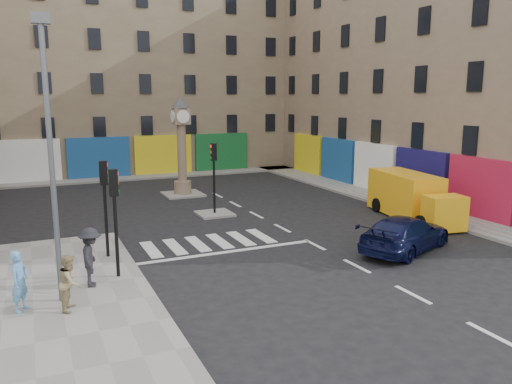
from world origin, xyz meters
TOP-DOWN VIEW (x-y plane):
  - ground at (0.00, 0.00)m, footprint 120.00×120.00m
  - sidewalk_left at (-11.00, -2.00)m, footprint 7.00×16.00m
  - sidewalk_right at (8.70, 10.00)m, footprint 2.60×30.00m
  - sidewalk_far at (-4.00, 22.20)m, footprint 32.00×2.40m
  - island_near at (-2.00, 8.00)m, footprint 1.80×1.80m
  - island_far at (-2.00, 14.00)m, footprint 2.40×2.40m
  - building_right at (15.00, 10.00)m, footprint 10.00×30.00m
  - building_far at (-4.00, 28.00)m, footprint 32.00×10.00m
  - traffic_light_left_near at (-8.30, 0.20)m, footprint 0.28×0.22m
  - traffic_light_left_far at (-8.30, 2.60)m, footprint 0.28×0.22m
  - traffic_light_island at (-2.00, 8.00)m, footprint 0.28×0.22m
  - lamp_post at (-10.20, -1.20)m, footprint 0.50×0.25m
  - clock_pillar at (-2.00, 14.00)m, footprint 1.20×1.20m
  - navy_sedan at (2.93, -1.21)m, footprint 5.37×3.78m
  - yellow_van at (6.99, 3.07)m, footprint 2.94×6.51m
  - pedestrian_blue at (-11.29, -1.51)m, footprint 0.70×0.78m
  - pedestrian_tan at (-9.98, -1.99)m, footprint 0.83×0.94m
  - pedestrian_dark at (-9.21, -0.36)m, footprint 0.90×1.34m

SIDE VIEW (x-z plane):
  - ground at x=0.00m, z-range 0.00..0.00m
  - island_near at x=-2.00m, z-range 0.00..0.12m
  - island_far at x=-2.00m, z-range 0.00..0.12m
  - sidewalk_left at x=-11.00m, z-range 0.00..0.15m
  - sidewalk_right at x=8.70m, z-range 0.00..0.15m
  - sidewalk_far at x=-4.00m, z-range 0.00..0.15m
  - navy_sedan at x=2.93m, z-range 0.00..1.44m
  - pedestrian_tan at x=-9.98m, z-range 0.15..1.78m
  - pedestrian_blue at x=-11.29m, z-range 0.15..1.93m
  - pedestrian_dark at x=-9.21m, z-range 0.15..2.08m
  - yellow_van at x=6.99m, z-range -0.01..2.28m
  - traffic_light_island at x=-2.00m, z-range 0.74..4.44m
  - traffic_light_left_near at x=-8.30m, z-range 0.77..4.47m
  - traffic_light_left_far at x=-8.30m, z-range 0.77..4.47m
  - clock_pillar at x=-2.00m, z-range 0.50..6.60m
  - lamp_post at x=-10.20m, z-range 0.64..8.94m
  - building_right at x=15.00m, z-range 0.00..16.00m
  - building_far at x=-4.00m, z-range 0.00..17.00m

